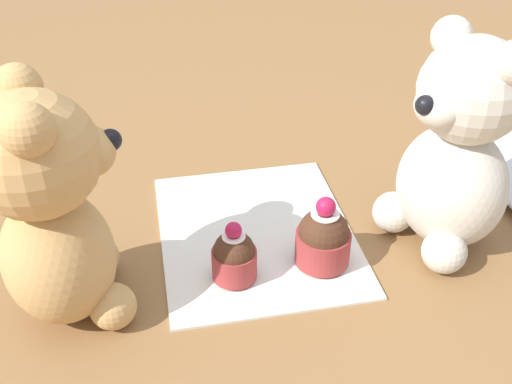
# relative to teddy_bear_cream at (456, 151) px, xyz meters

# --- Properties ---
(ground_plane) EXTENTS (4.00, 4.00, 0.00)m
(ground_plane) POSITION_rel_teddy_bear_cream_xyz_m (-0.05, -0.19, -0.11)
(ground_plane) COLOR olive
(knitted_placemat) EXTENTS (0.25, 0.21, 0.01)m
(knitted_placemat) POSITION_rel_teddy_bear_cream_xyz_m (-0.05, -0.19, -0.11)
(knitted_placemat) COLOR silver
(knitted_placemat) RESTS_ON ground_plane
(teddy_bear_cream) EXTENTS (0.15, 0.14, 0.23)m
(teddy_bear_cream) POSITION_rel_teddy_bear_cream_xyz_m (0.00, 0.00, 0.00)
(teddy_bear_cream) COLOR beige
(teddy_bear_cream) RESTS_ON ground_plane
(teddy_bear_tan) EXTENTS (0.13, 0.13, 0.23)m
(teddy_bear_tan) POSITION_rel_teddy_bear_cream_xyz_m (0.03, -0.38, 0.00)
(teddy_bear_tan) COLOR tan
(teddy_bear_tan) RESTS_ON ground_plane
(cupcake_near_cream_bear) EXTENTS (0.06, 0.06, 0.08)m
(cupcake_near_cream_bear) POSITION_rel_teddy_bear_cream_xyz_m (0.02, -0.14, -0.08)
(cupcake_near_cream_bear) COLOR #993333
(cupcake_near_cream_bear) RESTS_ON knitted_placemat
(cupcake_near_tan_bear) EXTENTS (0.04, 0.04, 0.06)m
(cupcake_near_tan_bear) POSITION_rel_teddy_bear_cream_xyz_m (0.02, -0.23, -0.08)
(cupcake_near_tan_bear) COLOR #993333
(cupcake_near_tan_bear) RESTS_ON knitted_placemat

